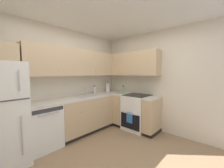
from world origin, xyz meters
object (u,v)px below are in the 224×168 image
dishwasher (43,126)px  paper_towel_roll (108,88)px  oven_range (137,112)px  oil_bottle (123,90)px  soap_bottle (95,90)px

dishwasher → paper_towel_roll: bearing=4.6°
oven_range → paper_towel_roll: (-0.04, 1.04, 0.58)m
dishwasher → oil_bottle: (2.03, -0.43, 0.57)m
soap_bottle → oil_bottle: size_ratio=1.03×
oil_bottle → soap_bottle: bearing=131.1°
oven_range → paper_towel_roll: 1.19m
soap_bottle → paper_towel_roll: size_ratio=0.72×
oven_range → soap_bottle: (-0.55, 1.06, 0.55)m
dishwasher → oil_bottle: bearing=-12.0°
dishwasher → paper_towel_roll: size_ratio=2.71×
oven_range → soap_bottle: bearing=117.4°
dishwasher → soap_bottle: size_ratio=3.78×
paper_towel_roll → oven_range: bearing=-88.0°
oven_range → oil_bottle: bearing=92.3°
oven_range → soap_bottle: size_ratio=4.58×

